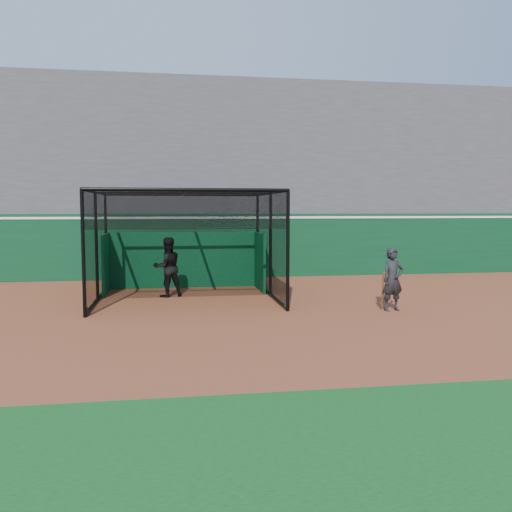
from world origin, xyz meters
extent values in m
plane|color=brown|center=(0.00, 0.00, 0.00)|extent=(120.00, 120.00, 0.00)
cube|color=#0A3B1E|center=(0.00, 8.50, 1.25)|extent=(50.00, 0.45, 2.50)
cube|color=white|center=(0.00, 8.50, 2.35)|extent=(50.00, 0.50, 0.08)
cube|color=#4C4C4F|center=(0.00, 12.38, 3.88)|extent=(50.00, 7.85, 7.75)
cube|color=#4C4C4F|center=(0.00, 15.80, 8.35)|extent=(50.00, 0.30, 1.20)
cube|color=#074823|center=(-1.14, 5.97, 0.95)|extent=(5.03, 0.10, 1.90)
cylinder|color=black|center=(-3.72, 1.37, 0.11)|extent=(0.08, 0.22, 0.22)
cylinder|color=black|center=(1.44, 1.37, 0.11)|extent=(0.08, 0.22, 0.22)
cylinder|color=black|center=(-3.72, 5.89, 0.11)|extent=(0.08, 0.22, 0.22)
cylinder|color=black|center=(1.44, 5.89, 0.11)|extent=(0.08, 0.22, 0.22)
imported|color=black|center=(-1.69, 4.09, 0.91)|extent=(1.07, 0.95, 1.82)
imported|color=black|center=(4.20, 0.83, 0.83)|extent=(0.66, 0.49, 1.66)
cylinder|color=#593819|center=(3.95, 0.88, 0.55)|extent=(0.16, 0.38, 1.00)
camera|label=1|loc=(-1.62, -12.60, 2.69)|focal=38.00mm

